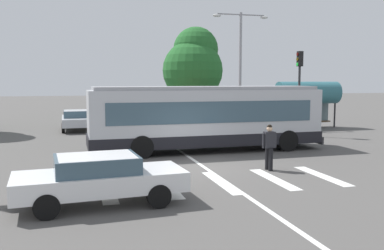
% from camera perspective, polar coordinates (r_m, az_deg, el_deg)
% --- Properties ---
extents(ground_plane, '(160.00, 160.00, 0.00)m').
position_cam_1_polar(ground_plane, '(16.52, 1.10, -5.65)').
color(ground_plane, '#514F4C').
extents(city_transit_bus, '(11.11, 2.76, 3.06)m').
position_cam_1_polar(city_transit_bus, '(20.05, 1.91, 1.00)').
color(city_transit_bus, black).
rests_on(city_transit_bus, ground_plane).
extents(pedestrian_crossing_street, '(0.58, 0.44, 1.72)m').
position_cam_1_polar(pedestrian_crossing_street, '(16.01, 10.34, -2.60)').
color(pedestrian_crossing_street, black).
rests_on(pedestrian_crossing_street, ground_plane).
extents(foreground_sedan, '(4.63, 2.16, 1.35)m').
position_cam_1_polar(foreground_sedan, '(11.72, -12.34, -6.82)').
color(foreground_sedan, black).
rests_on(foreground_sedan, ground_plane).
extents(parked_car_silver, '(1.96, 4.54, 1.35)m').
position_cam_1_polar(parked_car_silver, '(29.47, -15.30, 0.80)').
color(parked_car_silver, black).
rests_on(parked_car_silver, ground_plane).
extents(parked_car_champagne, '(1.92, 4.52, 1.35)m').
position_cam_1_polar(parked_car_champagne, '(29.82, -10.00, 0.98)').
color(parked_car_champagne, black).
rests_on(parked_car_champagne, ground_plane).
extents(parked_car_white, '(2.03, 4.58, 1.35)m').
position_cam_1_polar(parked_car_white, '(30.06, -4.86, 1.09)').
color(parked_car_white, black).
rests_on(parked_car_white, ground_plane).
extents(parked_car_red, '(1.92, 4.53, 1.35)m').
position_cam_1_polar(parked_car_red, '(30.48, 0.29, 1.18)').
color(parked_car_red, black).
rests_on(parked_car_red, ground_plane).
extents(traffic_light_far_corner, '(0.33, 0.32, 5.07)m').
position_cam_1_polar(traffic_light_far_corner, '(26.37, 14.22, 5.93)').
color(traffic_light_far_corner, '#28282B').
rests_on(traffic_light_far_corner, ground_plane).
extents(bus_stop_shelter, '(4.50, 1.54, 3.25)m').
position_cam_1_polar(bus_stop_shelter, '(30.70, 15.29, 4.09)').
color(bus_stop_shelter, '#28282B').
rests_on(bus_stop_shelter, ground_plane).
extents(twin_arm_street_lamp, '(4.07, 0.32, 8.00)m').
position_cam_1_polar(twin_arm_street_lamp, '(30.08, 6.51, 9.10)').
color(twin_arm_street_lamp, '#939399').
rests_on(twin_arm_street_lamp, ground_plane).
extents(background_tree_right, '(4.98, 4.98, 7.76)m').
position_cam_1_polar(background_tree_right, '(35.42, 0.22, 8.17)').
color(background_tree_right, brown).
rests_on(background_tree_right, ground_plane).
extents(crosswalk_painted_stripes, '(7.88, 3.19, 0.01)m').
position_cam_1_polar(crosswalk_painted_stripes, '(14.09, 4.06, -7.70)').
color(crosswalk_painted_stripes, silver).
rests_on(crosswalk_painted_stripes, ground_plane).
extents(lane_center_line, '(0.16, 24.00, 0.01)m').
position_cam_1_polar(lane_center_line, '(18.45, -0.26, -4.40)').
color(lane_center_line, silver).
rests_on(lane_center_line, ground_plane).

